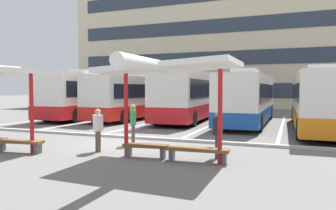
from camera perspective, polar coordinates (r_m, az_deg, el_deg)
The scene contains 20 objects.
ground_plane at distance 13.74m, azimuth -8.76°, elevation -6.71°, with size 160.00×160.00×0.00m, color slate.
terminal_building at distance 44.73m, azimuth 12.56°, elevation 12.11°, with size 42.42×12.73×21.67m.
coach_bus_0 at distance 26.57m, azimuth -13.09°, elevation 1.62°, with size 3.30×12.07×3.71m.
coach_bus_1 at distance 24.64m, azimuth -5.13°, elevation 1.34°, with size 3.44×11.19×3.51m.
coach_bus_2 at distance 23.31m, azimuth 4.13°, elevation 1.59°, with size 3.11×11.41×3.79m.
coach_bus_3 at distance 21.27m, azimuth 14.13°, elevation 0.96°, with size 2.58×10.81×3.47m.
coach_bus_4 at distance 19.45m, azimuth 25.29°, elevation 0.56°, with size 2.73×11.50×3.46m.
lane_stripe_0 at distance 27.15m, azimuth -18.25°, elevation -2.04°, with size 0.16×14.00×0.01m, color white.
lane_stripe_1 at distance 24.71m, azimuth -10.75°, elevation -2.42°, with size 0.16×14.00×0.01m, color white.
lane_stripe_2 at distance 22.79m, azimuth -1.80°, elevation -2.82°, with size 0.16×14.00×0.01m, color white.
lane_stripe_3 at distance 21.51m, azimuth 8.52°, elevation -3.20°, with size 0.16×14.00×0.01m, color white.
lane_stripe_4 at distance 20.99m, azimuth 19.73°, elevation -3.49°, with size 0.16×14.00×0.01m, color white.
bench_1 at distance 12.70m, azimuth -25.11°, elevation -6.20°, with size 1.89×0.66×0.45m.
waiting_shelter_1 at distance 9.93m, azimuth -0.12°, elevation 6.41°, with size 4.21×4.76×3.17m.
bench_2 at distance 10.74m, azimuth -4.03°, elevation -7.61°, with size 1.54×0.60×0.45m.
bench_3 at distance 10.09m, azimuth 5.29°, elevation -8.24°, with size 1.99×0.55×0.45m.
platform_kerb at distance 14.84m, azimuth -6.27°, elevation -5.74°, with size 44.00×0.24×0.12m, color #ADADA8.
waiting_passenger_0 at distance 10.68m, azimuth 8.91°, elevation -4.63°, with size 0.25×0.47×1.57m.
waiting_passenger_1 at distance 13.05m, azimuth -6.25°, elevation -2.97°, with size 0.42×0.52×1.65m.
waiting_passenger_2 at distance 11.86m, azimuth -12.41°, elevation -3.95°, with size 0.49×0.44×1.56m.
Camera 1 is at (6.78, -11.72, 2.30)m, focal length 34.11 mm.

